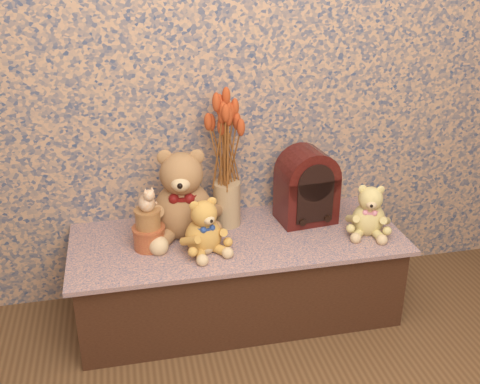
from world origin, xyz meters
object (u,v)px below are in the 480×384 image
object	(u,v)px
teddy_large	(182,189)
biscuit_tin_lower	(149,238)
cat_figurine	(146,198)
teddy_small	(369,207)
cathedral_radio	(307,185)
teddy_medium	(203,223)
ceramic_vase	(227,203)

from	to	relation	value
teddy_large	biscuit_tin_lower	distance (m)	0.25
biscuit_tin_lower	cat_figurine	xyz separation A→B (m)	(0.00, 0.00, 0.19)
teddy_large	teddy_small	bearing A→B (deg)	-1.87
cathedral_radio	teddy_large	bearing A→B (deg)	174.72
teddy_medium	biscuit_tin_lower	xyz separation A→B (m)	(-0.22, 0.07, -0.08)
teddy_medium	ceramic_vase	distance (m)	0.26
teddy_small	biscuit_tin_lower	bearing A→B (deg)	-163.57
teddy_medium	teddy_small	world-z (taller)	teddy_medium
teddy_small	biscuit_tin_lower	size ratio (longest dim) A/B	1.87
biscuit_tin_lower	cat_figurine	bearing A→B (deg)	0.00
cathedral_radio	biscuit_tin_lower	world-z (taller)	cathedral_radio
biscuit_tin_lower	teddy_small	bearing A→B (deg)	-3.92
teddy_small	cathedral_radio	bearing A→B (deg)	163.33
teddy_large	ceramic_vase	xyz separation A→B (m)	(0.20, 0.04, -0.11)
cathedral_radio	biscuit_tin_lower	xyz separation A→B (m)	(-0.73, -0.11, -0.13)
cat_figurine	cathedral_radio	bearing A→B (deg)	-15.48
teddy_large	teddy_medium	bearing A→B (deg)	-60.08
teddy_medium	cat_figurine	distance (m)	0.26
teddy_small	cathedral_radio	size ratio (longest dim) A/B	0.70
biscuit_tin_lower	teddy_large	bearing A→B (deg)	32.48
teddy_medium	cat_figurine	bearing A→B (deg)	145.44
teddy_large	teddy_small	distance (m)	0.83
teddy_large	teddy_medium	size ratio (longest dim) A/B	1.67
teddy_large	ceramic_vase	size ratio (longest dim) A/B	2.07
ceramic_vase	cat_figurine	world-z (taller)	cat_figurine
cat_figurine	biscuit_tin_lower	bearing A→B (deg)	0.00
teddy_medium	biscuit_tin_lower	distance (m)	0.25
teddy_large	teddy_small	world-z (taller)	teddy_large
teddy_medium	cathedral_radio	distance (m)	0.54
teddy_large	teddy_small	xyz separation A→B (m)	(0.81, -0.17, -0.09)
cathedral_radio	ceramic_vase	xyz separation A→B (m)	(-0.37, 0.04, -0.07)
biscuit_tin_lower	cat_figurine	size ratio (longest dim) A/B	1.17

